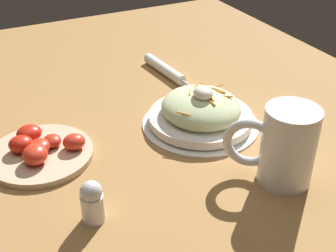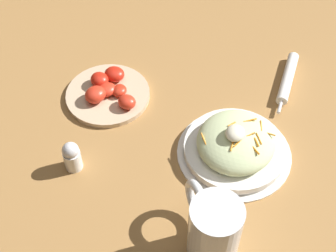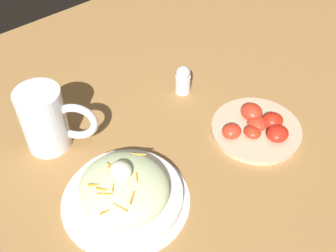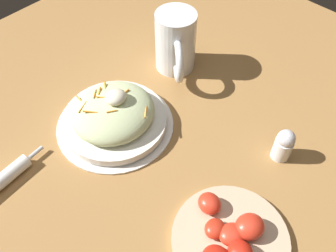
{
  "view_description": "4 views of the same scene",
  "coord_description": "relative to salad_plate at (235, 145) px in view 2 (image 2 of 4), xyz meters",
  "views": [
    {
      "loc": [
        -0.72,
        0.19,
        0.49
      ],
      "look_at": [
        -0.09,
        -0.12,
        0.05
      ],
      "focal_mm": 48.97,
      "sensor_mm": 36.0,
      "label": 1
    },
    {
      "loc": [
        -0.64,
        -0.35,
        0.81
      ],
      "look_at": [
        -0.09,
        -0.09,
        0.08
      ],
      "focal_mm": 51.44,
      "sensor_mm": 36.0,
      "label": 2
    },
    {
      "loc": [
        0.35,
        -0.44,
        0.64
      ],
      "look_at": [
        -0.08,
        -0.09,
        0.09
      ],
      "focal_mm": 44.56,
      "sensor_mm": 36.0,
      "label": 3
    },
    {
      "loc": [
        0.23,
        0.19,
        0.59
      ],
      "look_at": [
        -0.08,
        -0.1,
        0.07
      ],
      "focal_mm": 39.88,
      "sensor_mm": 36.0,
      "label": 4
    }
  ],
  "objects": [
    {
      "name": "napkin_roll",
      "position": [
        0.25,
        -0.04,
        -0.02
      ],
      "size": [
        0.2,
        0.04,
        0.03
      ],
      "color": "white",
      "rests_on": "ground_plane"
    },
    {
      "name": "salt_shaker",
      "position": [
        -0.17,
        0.28,
        0.01
      ],
      "size": [
        0.04,
        0.04,
        0.07
      ],
      "color": "white",
      "rests_on": "ground_plane"
    },
    {
      "name": "beer_mug",
      "position": [
        -0.22,
        -0.03,
        0.03
      ],
      "size": [
        0.12,
        0.13,
        0.14
      ],
      "color": "white",
      "rests_on": "ground_plane"
    },
    {
      "name": "ground_plane",
      "position": [
        0.04,
        0.22,
        -0.03
      ],
      "size": [
        1.43,
        1.43,
        0.0
      ],
      "primitive_type": "plane",
      "color": "#9E703D"
    },
    {
      "name": "salad_plate",
      "position": [
        0.0,
        0.0,
        0.0
      ],
      "size": [
        0.24,
        0.24,
        0.09
      ],
      "color": "white",
      "rests_on": "ground_plane"
    },
    {
      "name": "tomato_plate",
      "position": [
        0.03,
        0.32,
        -0.02
      ],
      "size": [
        0.19,
        0.19,
        0.04
      ],
      "color": "#D1B28E",
      "rests_on": "ground_plane"
    }
  ]
}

